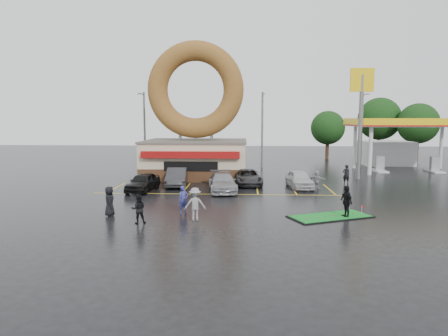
{
  "coord_description": "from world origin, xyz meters",
  "views": [
    {
      "loc": [
        1.98,
        -27.11,
        5.83
      ],
      "look_at": [
        0.41,
        2.29,
        2.2
      ],
      "focal_mm": 32.0,
      "sensor_mm": 36.0,
      "label": 1
    }
  ],
  "objects_px": {
    "gas_station": "(398,137)",
    "streetlight_right": "(362,128)",
    "person_blue": "(183,200)",
    "putting_green": "(330,216)",
    "car_grey": "(248,177)",
    "person_cameraman": "(346,201)",
    "car_white": "(299,179)",
    "shell_sign": "(361,103)",
    "car_black": "(143,182)",
    "donut_shop": "(196,133)",
    "streetlight_left": "(144,128)",
    "dumpster": "(152,170)",
    "car_dgrey": "(177,177)",
    "car_silver": "(222,182)",
    "streetlight_mid": "(262,128)"
  },
  "relations": [
    {
      "from": "car_grey",
      "to": "putting_green",
      "type": "height_order",
      "value": "car_grey"
    },
    {
      "from": "donut_shop",
      "to": "car_grey",
      "type": "height_order",
      "value": "donut_shop"
    },
    {
      "from": "car_silver",
      "to": "person_blue",
      "type": "distance_m",
      "value": 8.08
    },
    {
      "from": "shell_sign",
      "to": "person_blue",
      "type": "height_order",
      "value": "shell_sign"
    },
    {
      "from": "person_blue",
      "to": "gas_station",
      "type": "bearing_deg",
      "value": 13.45
    },
    {
      "from": "car_black",
      "to": "car_dgrey",
      "type": "distance_m",
      "value": 3.6
    },
    {
      "from": "shell_sign",
      "to": "putting_green",
      "type": "relative_size",
      "value": 1.98
    },
    {
      "from": "streetlight_left",
      "to": "car_grey",
      "type": "relative_size",
      "value": 1.82
    },
    {
      "from": "car_white",
      "to": "person_blue",
      "type": "distance_m",
      "value": 12.92
    },
    {
      "from": "donut_shop",
      "to": "dumpster",
      "type": "bearing_deg",
      "value": -175.89
    },
    {
      "from": "car_black",
      "to": "car_dgrey",
      "type": "bearing_deg",
      "value": 57.59
    },
    {
      "from": "putting_green",
      "to": "dumpster",
      "type": "bearing_deg",
      "value": 132.08
    },
    {
      "from": "car_black",
      "to": "car_white",
      "type": "distance_m",
      "value": 13.07
    },
    {
      "from": "car_grey",
      "to": "person_cameraman",
      "type": "distance_m",
      "value": 12.9
    },
    {
      "from": "gas_station",
      "to": "streetlight_right",
      "type": "relative_size",
      "value": 1.52
    },
    {
      "from": "dumpster",
      "to": "putting_green",
      "type": "distance_m",
      "value": 21.79
    },
    {
      "from": "streetlight_left",
      "to": "car_black",
      "type": "bearing_deg",
      "value": -76.53
    },
    {
      "from": "streetlight_left",
      "to": "car_silver",
      "type": "distance_m",
      "value": 18.74
    },
    {
      "from": "streetlight_left",
      "to": "putting_green",
      "type": "height_order",
      "value": "streetlight_left"
    },
    {
      "from": "car_black",
      "to": "person_blue",
      "type": "xyz_separation_m",
      "value": [
        4.47,
        -7.52,
        0.13
      ]
    },
    {
      "from": "person_blue",
      "to": "putting_green",
      "type": "distance_m",
      "value": 8.95
    },
    {
      "from": "streetlight_mid",
      "to": "car_white",
      "type": "xyz_separation_m",
      "value": [
        2.59,
        -14.24,
        -4.03
      ]
    },
    {
      "from": "shell_sign",
      "to": "streetlight_left",
      "type": "xyz_separation_m",
      "value": [
        -23.0,
        7.92,
        -2.6
      ]
    },
    {
      "from": "streetlight_right",
      "to": "car_white",
      "type": "distance_m",
      "value": 18.36
    },
    {
      "from": "shell_sign",
      "to": "putting_green",
      "type": "bearing_deg",
      "value": -110.83
    },
    {
      "from": "streetlight_left",
      "to": "donut_shop",
      "type": "bearing_deg",
      "value": -44.78
    },
    {
      "from": "car_dgrey",
      "to": "car_silver",
      "type": "xyz_separation_m",
      "value": [
        4.13,
        -2.44,
        -0.04
      ]
    },
    {
      "from": "streetlight_left",
      "to": "streetlight_right",
      "type": "distance_m",
      "value": 26.08
    },
    {
      "from": "car_black",
      "to": "person_blue",
      "type": "height_order",
      "value": "person_blue"
    },
    {
      "from": "donut_shop",
      "to": "car_silver",
      "type": "bearing_deg",
      "value": -69.11
    },
    {
      "from": "donut_shop",
      "to": "streetlight_mid",
      "type": "height_order",
      "value": "donut_shop"
    },
    {
      "from": "streetlight_right",
      "to": "donut_shop",
      "type": "bearing_deg",
      "value": -154.79
    },
    {
      "from": "donut_shop",
      "to": "streetlight_right",
      "type": "bearing_deg",
      "value": 25.21
    },
    {
      "from": "gas_station",
      "to": "putting_green",
      "type": "relative_size",
      "value": 2.54
    },
    {
      "from": "gas_station",
      "to": "streetlight_right",
      "type": "bearing_deg",
      "value": 166.25
    },
    {
      "from": "person_cameraman",
      "to": "car_black",
      "type": "bearing_deg",
      "value": -136.04
    },
    {
      "from": "streetlight_mid",
      "to": "car_dgrey",
      "type": "distance_m",
      "value": 16.41
    },
    {
      "from": "car_black",
      "to": "putting_green",
      "type": "relative_size",
      "value": 0.82
    },
    {
      "from": "car_grey",
      "to": "person_cameraman",
      "type": "bearing_deg",
      "value": -68.91
    },
    {
      "from": "car_black",
      "to": "car_silver",
      "type": "relative_size",
      "value": 0.85
    },
    {
      "from": "car_grey",
      "to": "gas_station",
      "type": "bearing_deg",
      "value": 30.61
    },
    {
      "from": "car_grey",
      "to": "dumpster",
      "type": "relative_size",
      "value": 2.75
    },
    {
      "from": "donut_shop",
      "to": "streetlight_right",
      "type": "relative_size",
      "value": 1.5
    },
    {
      "from": "streetlight_left",
      "to": "person_cameraman",
      "type": "relative_size",
      "value": 4.66
    },
    {
      "from": "donut_shop",
      "to": "person_cameraman",
      "type": "distance_m",
      "value": 20.14
    },
    {
      "from": "car_dgrey",
      "to": "streetlight_left",
      "type": "bearing_deg",
      "value": 110.05
    },
    {
      "from": "car_grey",
      "to": "streetlight_left",
      "type": "bearing_deg",
      "value": 130.29
    },
    {
      "from": "car_black",
      "to": "person_blue",
      "type": "bearing_deg",
      "value": -51.87
    },
    {
      "from": "streetlight_left",
      "to": "car_white",
      "type": "height_order",
      "value": "streetlight_left"
    },
    {
      "from": "shell_sign",
      "to": "car_grey",
      "type": "height_order",
      "value": "shell_sign"
    }
  ]
}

